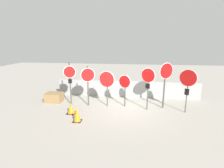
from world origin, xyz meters
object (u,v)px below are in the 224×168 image
Objects in this scene: stop_sign_4 at (148,79)px; stop_sign_2 at (107,81)px; traffic_cone_0 at (71,108)px; stop_sign_3 at (125,84)px; stop_sign_1 at (88,79)px; stop_sign_6 at (188,81)px; traffic_cone_1 at (77,114)px; stop_sign_5 at (166,77)px; storage_crate at (54,97)px; stop_sign_0 at (70,76)px.

stop_sign_2 is at bearing -157.66° from stop_sign_4.
traffic_cone_0 is (-1.74, -1.28, -1.25)m from stop_sign_2.
stop_sign_2 reaches higher than stop_sign_3.
stop_sign_6 reaches higher than stop_sign_1.
stop_sign_3 is at bearing 46.73° from traffic_cone_1.
stop_sign_5 is 1.11× the size of stop_sign_6.
stop_sign_4 is 1.06m from stop_sign_5.
traffic_cone_1 is at bearing -106.69° from stop_sign_3.
stop_sign_5 is 3.52× the size of traffic_cone_1.
stop_sign_2 reaches higher than storage_crate.
stop_sign_4 reaches higher than storage_crate.
storage_crate is (-7.81, 0.81, -1.49)m from stop_sign_6.
traffic_cone_0 is (-4.05, -1.01, -1.48)m from stop_sign_4.
stop_sign_0 is 2.78m from traffic_cone_1.
traffic_cone_1 is at bearing 175.24° from stop_sign_5.
stop_sign_4 reaches higher than stop_sign_6.
stop_sign_2 is (1.11, 0.01, -0.12)m from stop_sign_1.
stop_sign_4 is at bearing -6.49° from storage_crate.
stop_sign_0 is at bearing -164.94° from stop_sign_2.
stop_sign_6 reaches higher than stop_sign_2.
traffic_cone_0 is at bearing -89.89° from stop_sign_0.
traffic_cone_1 is 3.49m from storage_crate.
stop_sign_5 is at bearing -18.08° from stop_sign_0.
storage_crate is at bearing -171.88° from stop_sign_2.
stop_sign_1 is (1.08, 0.01, -0.11)m from stop_sign_0.
stop_sign_1 is at bearing -164.71° from stop_sign_2.
traffic_cone_0 is 0.58× the size of storage_crate.
stop_sign_1 is 3.99× the size of traffic_cone_0.
stop_sign_1 is at bearing -155.27° from stop_sign_4.
traffic_cone_0 is at bearing -43.93° from storage_crate.
storage_crate is at bearing -157.02° from stop_sign_3.
stop_sign_0 is 1.22× the size of stop_sign_2.
stop_sign_2 is at bearing 149.84° from stop_sign_5.
stop_sign_4 reaches higher than stop_sign_1.
traffic_cone_1 is (1.08, -2.16, -1.39)m from stop_sign_0.
traffic_cone_1 reaches higher than storage_crate.
storage_crate is (-1.73, 1.67, -0.01)m from traffic_cone_0.
stop_sign_1 is 2.17m from stop_sign_3.
stop_sign_1 is at bearing 89.87° from traffic_cone_1.
stop_sign_6 is at bearing 17.88° from traffic_cone_1.
stop_sign_3 is (3.23, 0.13, -0.39)m from stop_sign_0.
stop_sign_0 reaches higher than storage_crate.
stop_sign_1 reaches higher than storage_crate.
stop_sign_1 reaches higher than traffic_cone_1.
storage_crate is (-5.78, 0.66, -1.48)m from stop_sign_4.
stop_sign_6 is (6.52, -0.40, 0.01)m from stop_sign_0.
stop_sign_0 is 0.99× the size of stop_sign_5.
stop_sign_1 is 1.00× the size of stop_sign_6.
traffic_cone_0 reaches higher than storage_crate.
stop_sign_4 is at bearing -151.91° from stop_sign_6.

